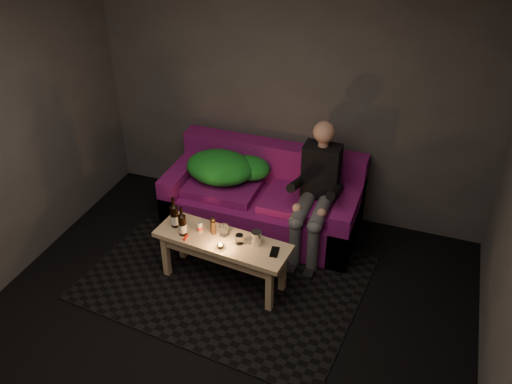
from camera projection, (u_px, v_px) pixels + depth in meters
floor at (202, 360)px, 4.16m from camera, size 4.50×4.50×0.00m
room at (218, 144)px, 3.63m from camera, size 4.50×4.50×4.50m
rug at (226, 278)px, 4.94m from camera, size 2.55×1.97×0.01m
sofa at (264, 201)px, 5.47m from camera, size 1.90×0.85×0.82m
green_blanket at (226, 167)px, 5.40m from camera, size 0.84×0.57×0.28m
person at (316, 189)px, 4.99m from camera, size 0.34×0.79×1.27m
coffee_table at (223, 247)px, 4.68m from camera, size 1.23×0.50×0.49m
beer_bottle_a at (174, 216)px, 4.73m from camera, size 0.08×0.08×0.30m
beer_bottle_b at (182, 224)px, 4.64m from camera, size 0.07×0.07×0.28m
salt_shaker at (200, 227)px, 4.70m from camera, size 0.06×0.06×0.09m
pepper_mill at (213, 227)px, 4.67m from camera, size 0.06×0.06×0.13m
tumbler_back at (224, 230)px, 4.66m from camera, size 0.09×0.09×0.09m
tealight at (220, 246)px, 4.53m from camera, size 0.05×0.05×0.04m
tumbler_front at (239, 239)px, 4.56m from camera, size 0.07×0.07×0.08m
steel_cup at (256, 238)px, 4.55m from camera, size 0.11×0.11×0.13m
smartphone at (275, 252)px, 4.48m from camera, size 0.09×0.14×0.01m
red_lighter at (185, 237)px, 4.64m from camera, size 0.03×0.08×0.01m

